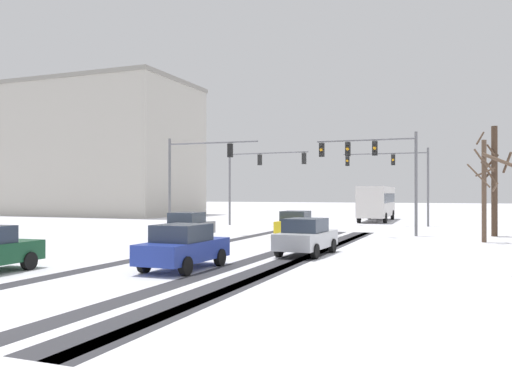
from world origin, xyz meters
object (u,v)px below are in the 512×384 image
car_grey_second (188,226)px  bus_oncoming (377,201)px  traffic_signal_near_right (375,160)px  car_blue_fourth (183,247)px  bare_tree_sidewalk_mid (484,188)px  traffic_signal_far_left (256,170)px  car_silver_third (306,236)px  car_yellow_cab_lead (296,224)px  bare_tree_sidewalk_far (494,179)px  office_building_far_left_block (83,151)px  traffic_signal_near_left (193,168)px  traffic_signal_far_right (397,170)px

car_grey_second → bus_oncoming: bearing=74.9°
bus_oncoming → traffic_signal_near_right: bearing=-81.9°
car_blue_fourth → bare_tree_sidewalk_mid: size_ratio=0.72×
traffic_signal_far_left → car_silver_third: bearing=-62.5°
car_grey_second → bus_oncoming: 26.81m
car_yellow_cab_lead → bare_tree_sidewalk_far: (11.63, 4.86, 2.85)m
bare_tree_sidewalk_far → bus_oncoming: bearing=121.0°
traffic_signal_near_right → bare_tree_sidewalk_far: (7.01, 3.16, -1.13)m
car_silver_third → bare_tree_sidewalk_far: size_ratio=0.60×
traffic_signal_near_right → traffic_signal_far_left: (-11.08, 7.90, -0.10)m
bare_tree_sidewalk_far → bare_tree_sidewalk_mid: bearing=-99.0°
bus_oncoming → office_building_far_left_block: bearing=176.3°
traffic_signal_near_right → bare_tree_sidewalk_mid: size_ratio=1.14×
traffic_signal_near_right → bus_oncoming: (-2.77, 19.46, -2.81)m
traffic_signal_near_right → office_building_far_left_block: bearing=151.8°
car_silver_third → office_building_far_left_block: office_building_far_left_block is taller
bare_tree_sidewalk_far → traffic_signal_near_right: bearing=-155.7°
traffic_signal_near_left → car_grey_second: size_ratio=1.57×
car_blue_fourth → bus_oncoming: 36.34m
car_blue_fourth → car_yellow_cab_lead: bearing=91.8°
car_silver_third → bare_tree_sidewalk_mid: bearing=51.1°
bus_oncoming → bare_tree_sidewalk_mid: size_ratio=1.94×
traffic_signal_far_right → car_yellow_cab_lead: bearing=-108.8°
car_yellow_cab_lead → traffic_signal_near_left: bearing=-178.4°
office_building_far_left_block → car_blue_fourth: bearing=-46.6°
office_building_far_left_block → traffic_signal_far_right: bearing=-13.7°
bare_tree_sidewalk_mid → office_building_far_left_block: size_ratio=0.20×
car_grey_second → car_silver_third: same height
bus_oncoming → car_silver_third: bearing=-87.2°
car_blue_fourth → car_grey_second: bearing=118.2°
traffic_signal_near_left → car_blue_fourth: (7.66, -14.94, -3.64)m
traffic_signal_far_right → car_grey_second: (-9.77, -18.34, -3.87)m
car_yellow_cab_lead → car_silver_third: same height
car_blue_fourth → bare_tree_sidewalk_far: bearing=60.8°
car_yellow_cab_lead → bare_tree_sidewalk_far: bare_tree_sidewalk_far is taller
traffic_signal_near_left → car_blue_fourth: traffic_signal_near_left is taller
bare_tree_sidewalk_mid → traffic_signal_near_left: bearing=-178.9°
traffic_signal_far_right → bus_oncoming: size_ratio=0.64×
car_blue_fourth → traffic_signal_far_right: bearing=81.7°
car_grey_second → bare_tree_sidewalk_far: bearing=29.7°
bare_tree_sidewalk_mid → bare_tree_sidewalk_far: (0.75, 4.71, 0.66)m
car_grey_second → car_blue_fourth: 11.83m
bus_oncoming → car_blue_fourth: bearing=-92.2°
bare_tree_sidewalk_mid → office_building_far_left_block: bearing=153.5°
office_building_far_left_block → bare_tree_sidewalk_mid: bearing=-26.5°
car_yellow_cab_lead → car_blue_fourth: 15.14m
traffic_signal_near_right → car_grey_second: bearing=-146.7°
traffic_signal_far_right → traffic_signal_near_right: bearing=-90.1°
traffic_signal_far_right → bare_tree_sidewalk_mid: bearing=-65.2°
car_grey_second → car_blue_fourth: bearing=-61.8°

